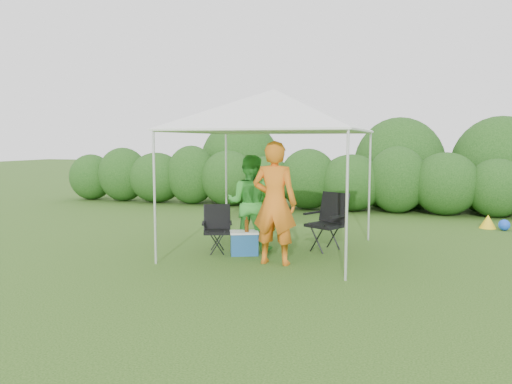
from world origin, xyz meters
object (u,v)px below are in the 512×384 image
(man, at_px, (275,203))
(cooler, at_px, (244,243))
(chair_right, at_px, (329,218))
(chair_left, at_px, (217,225))
(canopy, at_px, (274,111))
(woman, at_px, (250,203))

(man, xyz_separation_m, cooler, (-0.67, 0.46, -0.77))
(chair_right, bearing_deg, chair_left, -129.52)
(canopy, distance_m, cooler, 2.33)
(woman, bearing_deg, canopy, -172.99)
(chair_right, distance_m, man, 1.49)
(canopy, bearing_deg, chair_right, 23.24)
(canopy, distance_m, man, 1.76)
(man, bearing_deg, chair_left, -23.73)
(man, bearing_deg, woman, -49.73)
(chair_right, relative_size, cooler, 1.76)
(canopy, xyz_separation_m, chair_left, (-0.92, -0.38, -1.99))
(chair_right, height_order, woman, woman)
(canopy, distance_m, chair_right, 2.13)
(man, bearing_deg, chair_right, -116.46)
(chair_left, height_order, woman, woman)
(chair_right, xyz_separation_m, cooler, (-1.31, -0.83, -0.38))
(canopy, xyz_separation_m, cooler, (-0.39, -0.44, -2.26))
(canopy, relative_size, woman, 1.83)
(chair_left, xyz_separation_m, cooler, (0.53, -0.06, -0.26))
(cooler, bearing_deg, chair_left, 149.63)
(canopy, relative_size, chair_left, 3.75)
(chair_left, bearing_deg, canopy, 0.02)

